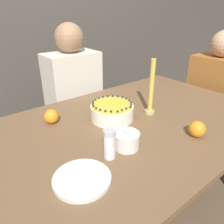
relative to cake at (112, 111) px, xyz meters
name	(u,v)px	position (x,y,z in m)	size (l,w,h in m)	color
ground_plane	(127,217)	(0.06, -0.10, -0.80)	(12.00, 12.00, 0.00)	brown
wall_behind	(26,9)	(0.06, 1.30, 0.50)	(8.00, 0.05, 2.60)	#4C4742
dining_table	(131,137)	(0.06, -0.10, -0.14)	(1.62, 1.01, 0.75)	brown
cake	(112,111)	(0.00, 0.00, 0.00)	(0.24, 0.24, 0.10)	white
sugar_bowl	(127,140)	(-0.12, -0.26, -0.01)	(0.12, 0.12, 0.10)	silver
sugar_shaker	(110,144)	(-0.22, -0.27, 0.02)	(0.05, 0.05, 0.13)	white
plate_stack	(82,179)	(-0.39, -0.31, -0.04)	(0.21, 0.21, 0.02)	silver
candle	(151,92)	(0.21, -0.08, 0.09)	(0.06, 0.06, 0.32)	tan
orange_fruit_0	(197,129)	(0.20, -0.40, 0.00)	(0.08, 0.08, 0.08)	orange
orange_fruit_1	(51,116)	(-0.28, 0.16, -0.01)	(0.08, 0.08, 0.08)	orange
person_man_blue_shirt	(75,112)	(0.09, 0.61, -0.26)	(0.40, 0.34, 1.22)	#473D33
person_woman_floral	(210,110)	(1.07, -0.04, -0.29)	(0.34, 0.40, 1.17)	#473D33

